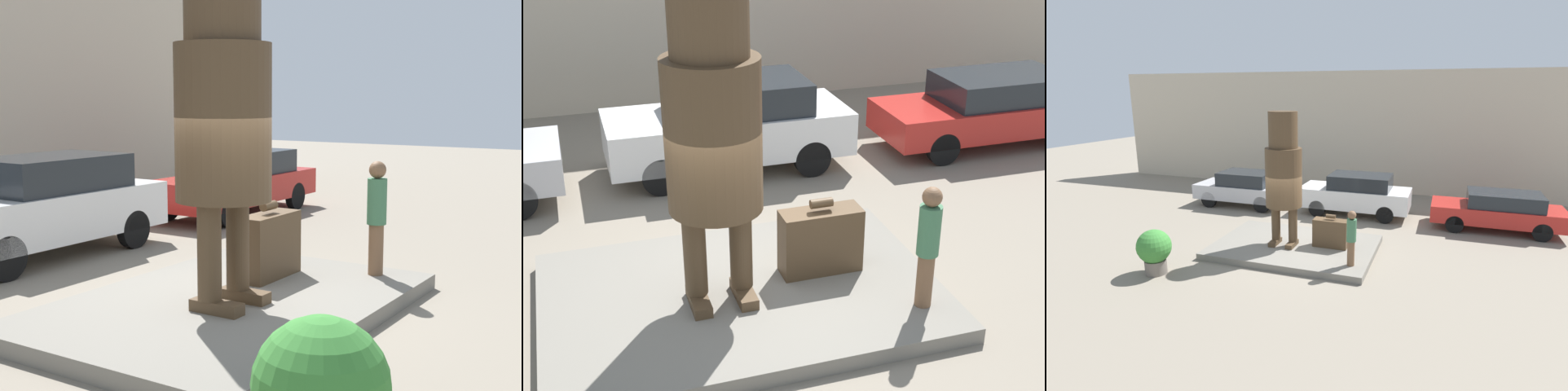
% 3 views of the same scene
% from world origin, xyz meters
% --- Properties ---
extents(ground_plane, '(60.00, 60.00, 0.00)m').
position_xyz_m(ground_plane, '(0.00, 0.00, 0.00)').
color(ground_plane, gray).
extents(pedestal, '(5.16, 3.53, 0.21)m').
position_xyz_m(pedestal, '(0.00, 0.00, 0.11)').
color(pedestal, slate).
rests_on(pedestal, ground_plane).
extents(statue_figure, '(1.15, 1.15, 4.26)m').
position_xyz_m(statue_figure, '(-0.31, -0.12, 2.70)').
color(statue_figure, '#4C3823').
rests_on(statue_figure, pedestal).
extents(giant_suitcase, '(1.10, 0.41, 1.08)m').
position_xyz_m(giant_suitcase, '(1.16, 0.16, 0.67)').
color(giant_suitcase, '#4C3823').
rests_on(giant_suitcase, pedestal).
extents(tourist, '(0.28, 0.28, 1.63)m').
position_xyz_m(tourist, '(2.10, -1.05, 1.10)').
color(tourist, brown).
rests_on(tourist, pedestal).
extents(parked_car_white, '(4.50, 1.79, 1.72)m').
position_xyz_m(parked_car_white, '(1.01, 4.58, 0.90)').
color(parked_car_white, silver).
rests_on(parked_car_white, ground_plane).
extents(parked_car_red, '(4.61, 1.78, 1.45)m').
position_xyz_m(parked_car_red, '(6.42, 4.32, 0.78)').
color(parked_car_red, '#B2231E').
rests_on(parked_car_red, ground_plane).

